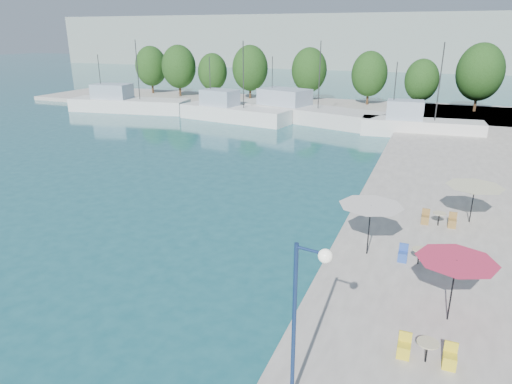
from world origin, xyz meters
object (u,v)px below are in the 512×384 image
at_px(trawler_04, 418,126).
at_px(umbrella_pink, 456,267).
at_px(trawler_01, 127,104).
at_px(trawler_03, 300,112).
at_px(umbrella_white, 371,210).
at_px(street_lamp, 306,298).
at_px(umbrella_cream, 474,190).
at_px(trawler_02, 232,112).

xyz_separation_m(trawler_04, umbrella_pink, (3.03, -36.12, 1.74)).
xyz_separation_m(trawler_01, trawler_03, (25.13, 2.36, -0.00)).
bearing_deg(umbrella_white, trawler_01, 139.24).
distance_m(umbrella_white, street_lamp, 10.30).
distance_m(trawler_03, umbrella_cream, 35.41).
bearing_deg(umbrella_white, trawler_02, 124.13).
bearing_deg(trawler_04, umbrella_pink, -89.55).
bearing_deg(umbrella_cream, trawler_04, 99.21).
bearing_deg(trawler_03, umbrella_cream, -40.93).
height_order(trawler_02, umbrella_pink, trawler_02).
bearing_deg(trawler_02, trawler_03, 33.22).
distance_m(trawler_01, umbrella_cream, 51.89).
bearing_deg(trawler_04, trawler_01, 172.90).
bearing_deg(umbrella_pink, umbrella_cream, 83.74).
xyz_separation_m(trawler_01, umbrella_white, (39.12, -33.72, 1.79)).
bearing_deg(umbrella_white, trawler_04, 88.91).
height_order(trawler_04, umbrella_white, trawler_04).
bearing_deg(umbrella_pink, trawler_04, 94.79).
bearing_deg(umbrella_cream, umbrella_white, -128.10).
distance_m(trawler_02, umbrella_pink, 45.08).
xyz_separation_m(trawler_04, umbrella_cream, (4.17, -25.73, 1.42)).
bearing_deg(trawler_04, street_lamp, -95.57).
relative_size(umbrella_cream, street_lamp, 0.61).
height_order(trawler_02, trawler_04, same).
xyz_separation_m(trawler_01, trawler_04, (39.72, -1.91, 0.00)).
xyz_separation_m(umbrella_cream, street_lamp, (-5.07, -16.31, 1.60)).
bearing_deg(umbrella_pink, trawler_01, 138.34).
bearing_deg(umbrella_pink, street_lamp, -123.62).
bearing_deg(umbrella_pink, umbrella_white, 130.12).
height_order(umbrella_pink, street_lamp, street_lamp).
height_order(umbrella_cream, street_lamp, street_lamp).
relative_size(umbrella_pink, umbrella_cream, 0.94).
height_order(trawler_03, street_lamp, trawler_03).
xyz_separation_m(umbrella_pink, umbrella_white, (-3.63, 4.31, 0.05)).
height_order(trawler_01, umbrella_white, trawler_01).
bearing_deg(umbrella_cream, street_lamp, -107.27).
relative_size(trawler_04, umbrella_cream, 4.18).
bearing_deg(trawler_04, umbrella_white, -95.43).
distance_m(trawler_03, umbrella_white, 38.74).
relative_size(trawler_01, trawler_04, 1.36).
xyz_separation_m(trawler_03, street_lamp, (13.69, -46.31, 3.02)).
distance_m(trawler_04, street_lamp, 42.15).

